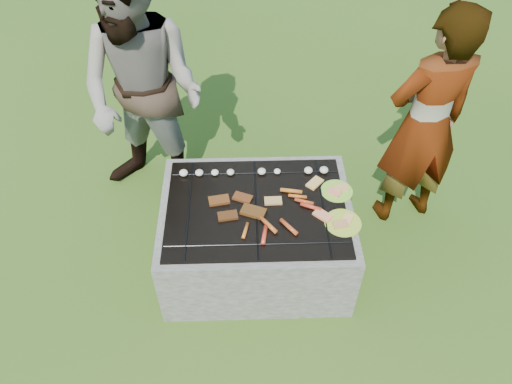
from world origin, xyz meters
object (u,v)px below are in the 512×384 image
fire_pit (256,237)px  plate_near (343,223)px  bystander (144,94)px  plate_far (337,191)px  cook (425,125)px

fire_pit → plate_near: bearing=-16.0°
fire_pit → bystander: bearing=135.7°
fire_pit → plate_far: 0.66m
plate_far → bystander: bystander is taller
plate_near → bystander: bearing=145.4°
fire_pit → bystander: 1.31m
plate_near → bystander: (-1.35, 0.93, 0.38)m
cook → plate_near: bearing=30.2°
cook → bystander: bearing=-23.1°
plate_near → fire_pit: bearing=164.0°
plate_far → plate_near: 0.29m
cook → fire_pit: bearing=6.9°
plate_far → fire_pit: bearing=-167.2°
plate_near → bystander: 1.68m
cook → bystander: (-1.99, 0.29, 0.09)m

